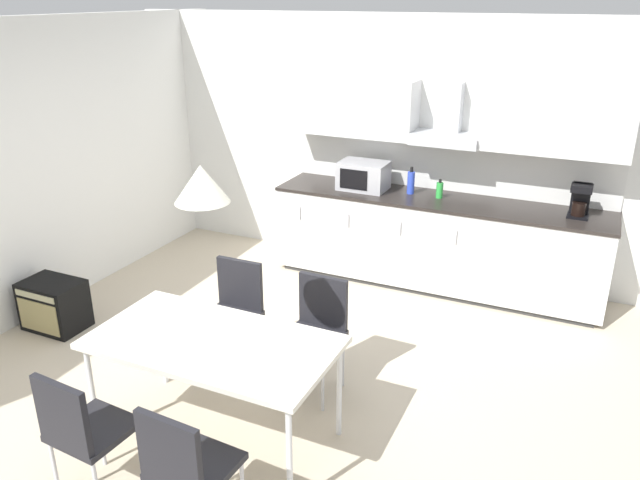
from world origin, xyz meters
TOP-DOWN VIEW (x-y plane):
  - ground_plane at (0.00, 0.00)m, footprint 7.22×7.73m
  - wall_back at (0.00, 2.63)m, footprint 5.77×0.10m
  - wall_left at (-2.46, 0.00)m, footprint 0.10×6.18m
  - kitchen_counter at (0.74, 2.25)m, footprint 3.24×0.68m
  - backsplash_tile at (0.74, 2.56)m, footprint 3.22×0.02m
  - upper_wall_cabinets at (0.74, 2.41)m, footprint 3.22×0.40m
  - microwave at (-0.05, 2.25)m, footprint 0.48×0.35m
  - coffee_maker at (2.00, 2.27)m, footprint 0.18×0.19m
  - bottle_blue at (0.44, 2.30)m, footprint 0.07×0.07m
  - bottle_green at (0.73, 2.28)m, footprint 0.07×0.07m
  - dining_table at (0.07, -0.66)m, footprint 1.56×0.83m
  - chair_far_left at (-0.28, 0.14)m, footprint 0.41×0.41m
  - chair_near_right at (0.41, -1.45)m, footprint 0.42×0.42m
  - chair_near_left at (-0.29, -1.45)m, footprint 0.43×0.43m
  - chair_far_right at (0.42, 0.14)m, footprint 0.41×0.41m
  - guitar_amp at (-2.06, -0.02)m, footprint 0.52×0.37m
  - pendant_lamp at (0.07, -0.66)m, footprint 0.32×0.32m

SIDE VIEW (x-z plane):
  - ground_plane at x=0.00m, z-range -0.02..0.00m
  - guitar_amp at x=-2.06m, z-range 0.00..0.44m
  - kitchen_counter at x=0.74m, z-range 0.00..0.91m
  - chair_far_left at x=-0.28m, z-range 0.10..0.97m
  - chair_near_right at x=0.41m, z-range 0.10..0.97m
  - chair_near_left at x=-0.29m, z-range 0.10..0.97m
  - chair_far_right at x=0.42m, z-range 0.10..0.97m
  - dining_table at x=0.07m, z-range 0.33..1.06m
  - bottle_green at x=0.73m, z-range 0.90..1.08m
  - bottle_blue at x=0.44m, z-range 0.89..1.16m
  - microwave at x=-0.05m, z-range 0.91..1.19m
  - coffee_maker at x=2.00m, z-range 0.91..1.21m
  - backsplash_tile at x=0.74m, z-range 0.91..1.39m
  - wall_back at x=0.00m, z-range 0.00..2.60m
  - wall_left at x=-2.46m, z-range 0.00..2.60m
  - upper_wall_cabinets at x=0.74m, z-range 1.41..1.98m
  - pendant_lamp at x=0.07m, z-range 1.65..1.87m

